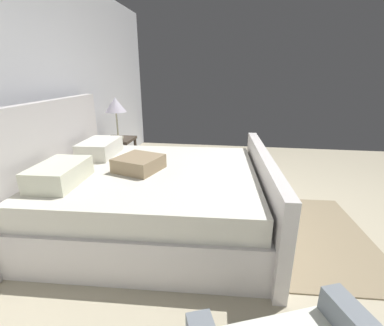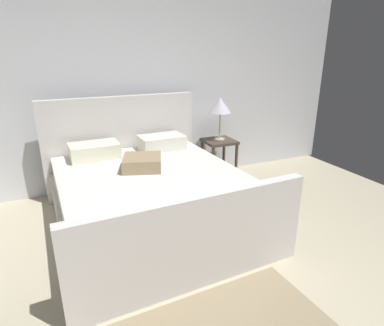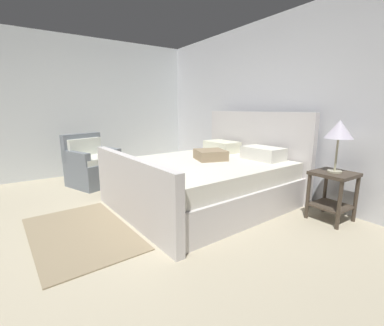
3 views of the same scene
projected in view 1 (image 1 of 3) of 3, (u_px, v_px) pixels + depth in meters
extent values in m
cube|color=#B5A98E|center=(309.00, 221.00, 2.95)|extent=(6.20, 5.88, 0.02)
cube|color=silver|center=(41.00, 92.00, 2.92)|extent=(6.32, 0.12, 2.71)
cube|color=silver|center=(157.00, 206.00, 2.84)|extent=(2.00, 2.17, 0.40)
cube|color=silver|center=(53.00, 164.00, 2.79)|extent=(2.01, 0.21, 1.29)
cube|color=silver|center=(262.00, 193.00, 2.68)|extent=(2.01, 0.21, 0.80)
cube|color=silver|center=(156.00, 179.00, 2.74)|extent=(1.92, 2.10, 0.22)
cube|color=silver|center=(60.00, 174.00, 2.34)|extent=(0.58, 0.39, 0.18)
cube|color=silver|center=(100.00, 148.00, 3.14)|extent=(0.58, 0.39, 0.18)
cube|color=#947D5E|center=(139.00, 163.00, 2.66)|extent=(0.50, 0.50, 0.14)
cube|color=#3F3429|center=(119.00, 140.00, 4.09)|extent=(0.44, 0.44, 0.04)
cube|color=#3F3429|center=(121.00, 164.00, 4.21)|extent=(0.40, 0.40, 0.02)
cylinder|color=#3F3429|center=(127.00, 163.00, 3.98)|extent=(0.04, 0.04, 0.56)
cylinder|color=#3F3429|center=(136.00, 155.00, 4.33)|extent=(0.04, 0.04, 0.56)
cylinder|color=#3F3429|center=(103.00, 161.00, 4.03)|extent=(0.04, 0.04, 0.56)
cylinder|color=#3F3429|center=(114.00, 154.00, 4.39)|extent=(0.04, 0.04, 0.56)
cylinder|color=#B7B293|center=(118.00, 138.00, 4.08)|extent=(0.16, 0.16, 0.02)
cylinder|color=#B7B293|center=(117.00, 125.00, 4.01)|extent=(0.02, 0.02, 0.38)
cone|color=silver|center=(115.00, 105.00, 3.92)|extent=(0.31, 0.31, 0.21)
cube|color=gray|center=(318.00, 235.00, 2.67)|extent=(1.64, 1.04, 0.01)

